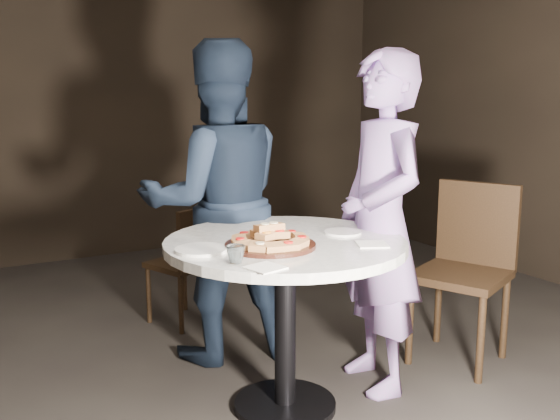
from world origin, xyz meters
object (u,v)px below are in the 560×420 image
at_px(chair_far, 190,257).
at_px(chair_right, 468,259).
at_px(diner_navy, 217,203).
at_px(focaccia_pile, 270,237).
at_px(table, 285,272).
at_px(water_glass, 236,254).
at_px(serving_board, 270,245).
at_px(diner_teal, 380,223).

xyz_separation_m(chair_far, chair_right, (1.20, -1.23, 0.12)).
bearing_deg(diner_navy, focaccia_pile, 93.53).
height_order(table, focaccia_pile, focaccia_pile).
xyz_separation_m(water_glass, diner_navy, (0.36, 1.01, 0.02)).
bearing_deg(table, focaccia_pile, -143.65).
height_order(focaccia_pile, diner_navy, diner_navy).
relative_size(focaccia_pile, chair_right, 0.36).
bearing_deg(table, diner_navy, 91.04).
bearing_deg(chair_right, serving_board, -108.22).
relative_size(table, chair_far, 1.87).
bearing_deg(serving_board, table, 36.62).
bearing_deg(serving_board, diner_teal, 8.10).
height_order(serving_board, water_glass, water_glass).
xyz_separation_m(chair_far, diner_navy, (-0.03, -0.52, 0.44)).
relative_size(water_glass, diner_navy, 0.04).
bearing_deg(table, chair_right, 1.99).
height_order(chair_right, diner_navy, diner_navy).
distance_m(serving_board, water_glass, 0.29).
bearing_deg(table, serving_board, -143.38).
bearing_deg(chair_far, chair_right, 112.88).
bearing_deg(diner_teal, water_glass, -64.34).
relative_size(water_glass, chair_right, 0.08).
xyz_separation_m(table, chair_right, (1.22, 0.04, -0.11)).
bearing_deg(water_glass, diner_teal, 15.53).
height_order(water_glass, chair_far, water_glass).
bearing_deg(chair_far, water_glass, 54.33).
relative_size(chair_far, chair_right, 0.79).
distance_m(water_glass, diner_navy, 1.07).
bearing_deg(chair_right, water_glass, -103.48).
bearing_deg(chair_far, table, 67.84).
bearing_deg(water_glass, chair_right, 10.64).
xyz_separation_m(serving_board, chair_far, (0.15, 1.37, -0.39)).
relative_size(chair_right, diner_teal, 0.58).
bearing_deg(serving_board, focaccia_pile, 53.87).
bearing_deg(chair_far, diner_navy, 65.27).
xyz_separation_m(table, diner_teal, (0.55, -0.00, 0.18)).
distance_m(table, water_glass, 0.49).
height_order(chair_far, chair_right, chair_right).
xyz_separation_m(water_glass, chair_right, (1.59, 0.30, -0.30)).
bearing_deg(serving_board, chair_right, 5.90).
distance_m(focaccia_pile, chair_right, 1.39).
bearing_deg(diner_navy, chair_far, -82.02).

